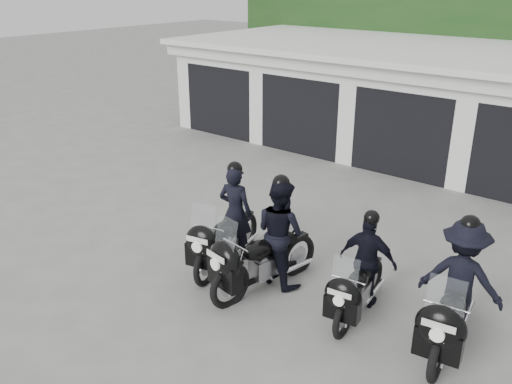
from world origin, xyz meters
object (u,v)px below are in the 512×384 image
Objects in this scene: police_bike_a at (227,225)px; police_bike_b at (271,240)px; police_bike_d at (458,290)px; police_bike_c at (364,269)px.

police_bike_b is (1.06, -0.11, 0.08)m from police_bike_a.
police_bike_b is 1.02× the size of police_bike_d.
police_bike_d is at bearing -6.99° from police_bike_a.
police_bike_b is at bearing -175.70° from police_bike_c.
police_bike_a is 1.13× the size of police_bike_c.
police_bike_c is (2.59, 0.22, -0.05)m from police_bike_a.
police_bike_a is 2.60m from police_bike_c.
police_bike_d is at bearing -2.61° from police_bike_c.
police_bike_c is 0.86× the size of police_bike_d.
police_bike_d is (1.38, 0.12, 0.12)m from police_bike_c.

